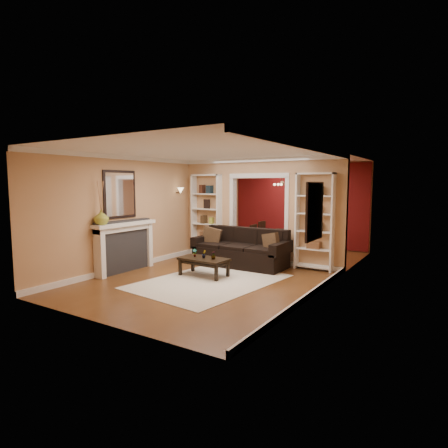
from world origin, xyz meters
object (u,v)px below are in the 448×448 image
Objects in this scene: bookshelf_right at (315,222)px; sofa at (240,247)px; dining_table at (281,242)px; coffee_table at (204,267)px; bookshelf_left at (207,216)px; fireplace at (126,247)px.

sofa is at bearing -161.04° from bookshelf_right.
coffee_table is at bearing 175.89° from dining_table.
sofa is 1.38× the size of dining_table.
bookshelf_left is at bearing 125.86° from coffee_table.
dining_table is (0.10, 2.28, -0.16)m from sofa.
bookshelf_right reaches higher than sofa.
bookshelf_left and bookshelf_right have the same top height.
dining_table is (1.51, 1.70, -0.85)m from bookshelf_left.
dining_table is at bearing 48.36° from bookshelf_left.
bookshelf_left reaches higher than dining_table.
bookshelf_left is 1.00× the size of bookshelf_right.
bookshelf_right is 1.33× the size of dining_table.
sofa is 2.29m from dining_table.
bookshelf_left is at bearing 138.36° from dining_table.
coffee_table is 2.48m from bookshelf_left.
bookshelf_left is at bearing 180.00° from bookshelf_right.
bookshelf_right reaches higher than coffee_table.
dining_table is (2.05, 4.23, -0.28)m from fireplace.
coffee_table is 0.47× the size of bookshelf_left.
bookshelf_left is 2.65m from fireplace.
fireplace is 4.71m from dining_table.
coffee_table is 0.63× the size of dining_table.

